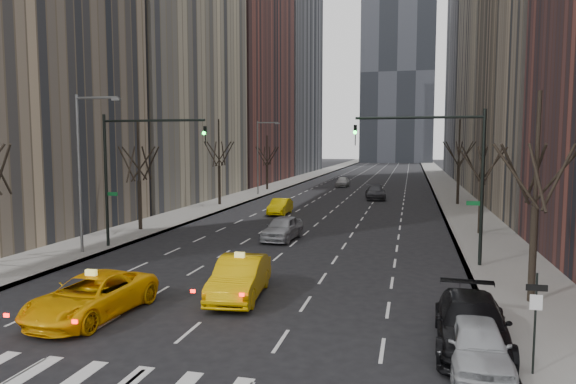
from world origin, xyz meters
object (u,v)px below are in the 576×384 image
Objects in this scene: taxi_sedan at (240,277)px; parked_sedan_silver at (477,344)px; silver_sedan_ahead at (282,228)px; parked_suv_black at (472,324)px; taxi_suv at (92,296)px.

parked_sedan_silver is (8.79, -4.85, -0.14)m from taxi_sedan.
taxi_sedan is at bearing -79.53° from silver_sedan_ahead.
silver_sedan_ahead is 19.22m from parked_suv_black.
parked_suv_black is at bearing -26.87° from taxi_sedan.
silver_sedan_ahead is 1.14× the size of parked_sedan_silver.
taxi_sedan reaches higher than taxi_suv.
taxi_suv is 16.78m from silver_sedan_ahead.
silver_sedan_ahead reaches higher than taxi_suv.
parked_suv_black is 1.49m from parked_sedan_silver.
taxi_sedan is at bearing 161.19° from parked_suv_black.
taxi_suv is at bearing -147.97° from taxi_sedan.
parked_sedan_silver is (13.36, -1.29, -0.07)m from taxi_suv.
silver_sedan_ahead is (3.14, 16.48, 0.02)m from taxi_suv.
taxi_sedan reaches higher than silver_sedan_ahead.
parked_sedan_silver is (10.22, -17.77, -0.09)m from silver_sedan_ahead.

